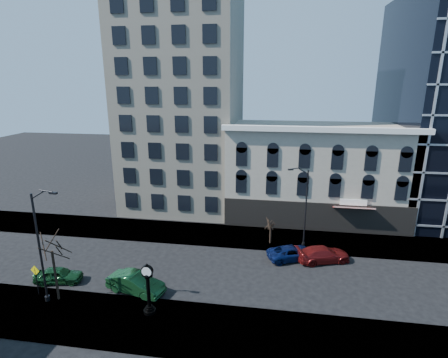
% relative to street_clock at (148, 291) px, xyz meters
% --- Properties ---
extents(ground, '(160.00, 160.00, 0.00)m').
position_rel_street_clock_xyz_m(ground, '(2.13, 6.82, -2.02)').
color(ground, black).
rests_on(ground, ground).
extents(sidewalk_far, '(160.00, 6.00, 0.12)m').
position_rel_street_clock_xyz_m(sidewalk_far, '(2.13, 14.82, -1.96)').
color(sidewalk_far, gray).
rests_on(sidewalk_far, ground).
extents(sidewalk_near, '(160.00, 6.00, 0.12)m').
position_rel_street_clock_xyz_m(sidewalk_near, '(2.13, -1.18, -1.96)').
color(sidewalk_near, gray).
rests_on(sidewalk_near, ground).
extents(cream_tower, '(15.90, 15.40, 42.50)m').
position_rel_street_clock_xyz_m(cream_tower, '(-3.98, 25.70, 17.30)').
color(cream_tower, beige).
rests_on(cream_tower, ground).
extents(victorian_row, '(22.60, 11.19, 12.50)m').
position_rel_street_clock_xyz_m(victorian_row, '(14.13, 22.71, 3.98)').
color(victorian_row, '#ABA08D').
rests_on(victorian_row, ground).
extents(street_clock, '(0.95, 0.95, 4.21)m').
position_rel_street_clock_xyz_m(street_clock, '(0.00, 0.00, 0.00)').
color(street_clock, black).
rests_on(street_clock, sidewalk_near).
extents(street_lamp_near, '(2.52, 0.42, 9.72)m').
position_rel_street_clock_xyz_m(street_lamp_near, '(-8.05, 0.13, 5.44)').
color(street_lamp_near, black).
rests_on(street_lamp_near, sidewalk_near).
extents(street_lamp_far, '(2.24, 0.97, 8.97)m').
position_rel_street_clock_xyz_m(street_lamp_far, '(11.82, 13.11, 4.87)').
color(street_lamp_far, black).
rests_on(street_lamp_far, sidewalk_far).
extents(bare_tree_near, '(4.04, 4.04, 6.94)m').
position_rel_street_clock_xyz_m(bare_tree_near, '(-8.02, 0.53, 3.35)').
color(bare_tree_near, black).
rests_on(bare_tree_near, sidewalk_near).
extents(bare_tree_far, '(1.96, 1.96, 3.37)m').
position_rel_street_clock_xyz_m(bare_tree_far, '(8.87, 13.55, 0.63)').
color(bare_tree_far, black).
rests_on(bare_tree_far, sidewalk_far).
extents(warning_sign, '(0.87, 0.18, 2.70)m').
position_rel_street_clock_xyz_m(warning_sign, '(-10.03, 0.82, -0.05)').
color(warning_sign, black).
rests_on(warning_sign, sidewalk_near).
extents(car_near_a, '(4.32, 2.41, 1.39)m').
position_rel_street_clock_xyz_m(car_near_a, '(-9.58, 2.97, -1.33)').
color(car_near_a, '#143F1E').
rests_on(car_near_a, ground).
extents(car_near_b, '(5.34, 2.93, 1.67)m').
position_rel_street_clock_xyz_m(car_near_b, '(-2.18, 2.59, -1.19)').
color(car_near_b, '#143F1E').
rests_on(car_near_b, ground).
extents(car_far_a, '(5.38, 3.98, 1.36)m').
position_rel_street_clock_xyz_m(car_far_a, '(11.07, 10.42, -1.34)').
color(car_far_a, '#0C194C').
rests_on(car_far_a, ground).
extents(car_far_b, '(5.71, 3.72, 1.54)m').
position_rel_street_clock_xyz_m(car_far_b, '(14.17, 10.43, -1.25)').
color(car_far_b, maroon).
rests_on(car_far_b, ground).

